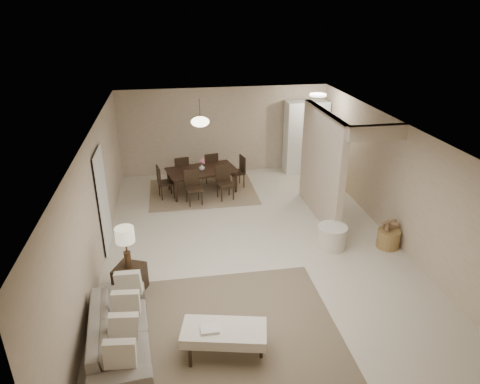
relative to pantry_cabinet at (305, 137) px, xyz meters
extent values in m
plane|color=beige|center=(-2.35, -4.15, -1.05)|extent=(9.00, 9.00, 0.00)
plane|color=white|center=(-2.35, -4.15, 1.45)|extent=(9.00, 9.00, 0.00)
plane|color=tan|center=(-2.35, 0.35, 0.20)|extent=(6.00, 0.00, 6.00)
plane|color=tan|center=(-5.35, -4.15, 0.20)|extent=(0.00, 9.00, 9.00)
plane|color=tan|center=(0.65, -4.15, 0.20)|extent=(0.00, 9.00, 9.00)
cube|color=tan|center=(-0.55, -2.90, 0.20)|extent=(0.15, 2.50, 2.50)
cube|color=black|center=(-5.32, -3.55, -0.03)|extent=(0.04, 0.90, 2.04)
cube|color=white|center=(0.00, 0.00, 0.00)|extent=(1.20, 0.55, 2.10)
cylinder|color=white|center=(-0.05, -0.95, 1.41)|extent=(0.44, 0.44, 0.05)
cube|color=brown|center=(-3.13, -6.60, -1.04)|extent=(3.20, 3.20, 0.01)
imported|color=gray|center=(-4.80, -6.60, -0.75)|extent=(2.13, 1.00, 0.60)
cube|color=beige|center=(-3.33, -6.90, -0.70)|extent=(1.29, 0.80, 0.16)
cylinder|color=black|center=(-3.83, -7.11, -0.91)|extent=(0.05, 0.05, 0.27)
cylinder|color=black|center=(-2.83, -7.11, -0.91)|extent=(0.05, 0.05, 0.27)
cylinder|color=black|center=(-3.83, -6.70, -0.91)|extent=(0.05, 0.05, 0.27)
cylinder|color=black|center=(-2.83, -6.70, -0.91)|extent=(0.05, 0.05, 0.27)
cube|color=black|center=(-4.75, -5.22, -0.80)|extent=(0.61, 0.61, 0.51)
cylinder|color=#4D3621|center=(-4.75, -5.22, -0.39)|extent=(0.12, 0.12, 0.30)
cylinder|color=#4D3621|center=(-4.75, -5.22, -0.11)|extent=(0.03, 0.03, 0.26)
cylinder|color=beige|center=(-4.75, -5.22, 0.09)|extent=(0.32, 0.32, 0.26)
cylinder|color=beige|center=(-0.76, -4.37, -0.81)|extent=(0.61, 0.61, 0.47)
cylinder|color=brown|center=(0.40, -4.56, -0.86)|extent=(0.56, 0.56, 0.39)
cube|color=brown|center=(-3.14, -1.11, -1.04)|extent=(2.80, 2.10, 0.01)
imported|color=black|center=(-3.14, -1.11, -0.74)|extent=(1.96, 1.35, 0.63)
imported|color=white|center=(-3.14, -1.11, -0.34)|extent=(0.19, 0.19, 0.15)
cube|color=yellow|center=(0.01, -1.78, -1.04)|extent=(1.07, 0.80, 0.01)
cylinder|color=#4D3621|center=(-3.14, -1.11, 1.20)|extent=(0.02, 0.02, 0.50)
ellipsoid|color=#FFEAC6|center=(-3.14, -1.11, 0.87)|extent=(0.46, 0.46, 0.25)
camera|label=1|loc=(-3.89, -11.62, 3.60)|focal=32.00mm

